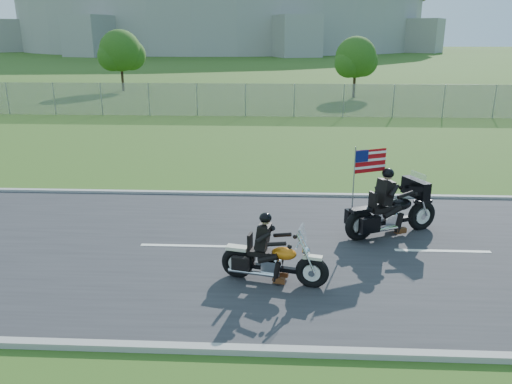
{
  "coord_description": "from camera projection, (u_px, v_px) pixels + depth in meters",
  "views": [
    {
      "loc": [
        0.2,
        -10.83,
        4.84
      ],
      "look_at": [
        -0.35,
        0.0,
        1.41
      ],
      "focal_mm": 35.0,
      "sensor_mm": 36.0,
      "label": 1
    }
  ],
  "objects": [
    {
      "name": "ground",
      "position": [
        271.0,
        249.0,
        11.78
      ],
      "size": [
        420.0,
        420.0,
        0.0
      ],
      "primitive_type": "plane",
      "color": "#314B17",
      "rests_on": "ground"
    },
    {
      "name": "road",
      "position": [
        271.0,
        248.0,
        11.78
      ],
      "size": [
        120.0,
        8.0,
        0.04
      ],
      "primitive_type": "cube",
      "color": "#28282B",
      "rests_on": "ground"
    },
    {
      "name": "curb_north",
      "position": [
        273.0,
        195.0,
        15.63
      ],
      "size": [
        120.0,
        0.18,
        0.12
      ],
      "primitive_type": "cube",
      "color": "#9E9B93",
      "rests_on": "ground"
    },
    {
      "name": "curb_south",
      "position": [
        265.0,
        351.0,
        7.91
      ],
      "size": [
        120.0,
        0.18,
        0.12
      ],
      "primitive_type": "cube",
      "color": "#9E9B93",
      "rests_on": "ground"
    },
    {
      "name": "fence",
      "position": [
        197.0,
        100.0,
        30.77
      ],
      "size": [
        60.0,
        0.03,
        2.0
      ],
      "primitive_type": "cube",
      "color": "gray",
      "rests_on": "ground"
    },
    {
      "name": "stadium",
      "position": [
        223.0,
        1.0,
        169.91
      ],
      "size": [
        140.4,
        140.4,
        29.2
      ],
      "color": "#A3A099",
      "rests_on": "ground"
    },
    {
      "name": "tree_fence_near",
      "position": [
        356.0,
        59.0,
        39.2
      ],
      "size": [
        3.52,
        3.28,
        4.75
      ],
      "color": "#382316",
      "rests_on": "ground"
    },
    {
      "name": "tree_fence_mid",
      "position": [
        121.0,
        53.0,
        43.87
      ],
      "size": [
        3.96,
        3.69,
        5.3
      ],
      "color": "#382316",
      "rests_on": "ground"
    },
    {
      "name": "motorcycle_lead",
      "position": [
        272.0,
        261.0,
        10.05
      ],
      "size": [
        2.22,
        0.88,
        1.51
      ],
      "rotation": [
        0.0,
        0.0,
        -0.23
      ],
      "color": "black",
      "rests_on": "ground"
    },
    {
      "name": "motorcycle_follow",
      "position": [
        392.0,
        213.0,
        12.41
      ],
      "size": [
        2.5,
        1.41,
        2.22
      ],
      "rotation": [
        0.0,
        0.0,
        0.42
      ],
      "color": "black",
      "rests_on": "ground"
    }
  ]
}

